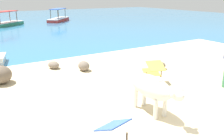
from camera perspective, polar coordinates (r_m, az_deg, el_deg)
sand_beach at (r=5.68m, az=17.33°, el=-12.77°), size 18.00×14.00×0.04m
water_surface at (r=25.53m, az=-23.48°, el=9.70°), size 60.00×36.00×0.03m
cow at (r=5.86m, az=9.25°, el=-4.06°), size 0.51×1.70×0.97m
deck_chair_near at (r=8.08m, az=9.62°, el=0.06°), size 0.74×0.89×0.68m
deck_chair_far at (r=4.38m, az=1.74°, el=-15.45°), size 0.70×0.87×0.68m
shore_rock_large at (r=9.50m, az=10.93°, el=1.08°), size 0.57×0.55×0.28m
shore_rock_medium at (r=9.66m, az=-13.45°, el=1.16°), size 0.49×0.59×0.27m
shore_rock_small at (r=9.18m, az=-6.59°, el=0.96°), size 0.42×0.54×0.36m
shore_rock_flat at (r=8.57m, az=-24.53°, el=-1.00°), size 0.76×0.83×0.57m
boat_red at (r=26.71m, az=-12.38°, el=11.62°), size 3.27×3.54×1.29m
boat_green at (r=24.23m, az=-23.53°, el=10.05°), size 3.55×3.25×1.29m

